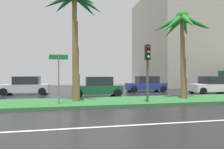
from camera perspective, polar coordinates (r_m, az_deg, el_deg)
The scene contains 12 objects.
ground_plane at distance 14.33m, azimuth -10.73°, elevation -7.91°, with size 90.00×42.00×0.10m, color black.
near_lane_divider_stripe at distance 7.46m, azimuth -9.93°, elevation -15.15°, with size 81.00×0.14×0.01m, color white.
median_strip at distance 13.33m, azimuth -10.67°, elevation -7.99°, with size 85.50×4.00×0.15m, color #2D6B33.
palm_tree_centre_left at distance 14.19m, azimuth -10.87°, elevation 18.03°, with size 4.16×4.29×7.72m.
palm_tree_centre at distance 16.02m, azimuth 19.84°, elevation 12.55°, with size 4.50×4.44×6.60m.
traffic_signal_median_right at distance 12.86m, azimuth 10.34°, elevation 3.59°, with size 0.28×0.43×3.75m.
street_name_sign at distance 12.07m, azimuth -15.30°, elevation 0.70°, with size 1.10×0.08×3.00m.
car_in_traffic_second at distance 20.49m, azimuth -23.81°, elevation -3.01°, with size 4.30×2.02×1.72m.
car_in_traffic_third at distance 17.18m, azimuth -4.23°, elevation -3.61°, with size 4.30×2.02×1.72m.
car_in_traffic_fourth at distance 21.93m, azimuth 9.95°, elevation -2.78°, with size 4.30×2.02×1.72m.
car_in_traffic_fifth at distance 21.94m, azimuth 27.20°, elevation -2.80°, with size 4.30×2.02×1.72m.
building_far_right at distance 37.83m, azimuth 20.41°, elevation 9.15°, with size 14.78×15.70×15.68m.
Camera 1 is at (-0.20, -5.19, 1.98)m, focal length 31.37 mm.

